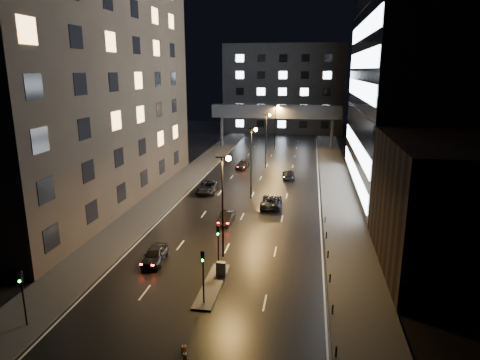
{
  "coord_description": "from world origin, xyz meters",
  "views": [
    {
      "loc": [
        7.99,
        -30.23,
        17.89
      ],
      "look_at": [
        -0.75,
        22.84,
        4.0
      ],
      "focal_mm": 32.0,
      "sensor_mm": 36.0,
      "label": 1
    }
  ],
  "objects_px": {
    "car_toward_b": "(289,174)",
    "car_toward_a": "(271,201)",
    "car_away_b": "(226,217)",
    "utility_cabinet": "(221,269)",
    "car_away_a": "(155,255)",
    "car_away_c": "(207,187)",
    "car_away_d": "(243,165)"
  },
  "relations": [
    {
      "from": "car_away_b",
      "to": "car_toward_a",
      "type": "relative_size",
      "value": 0.72
    },
    {
      "from": "car_toward_a",
      "to": "utility_cabinet",
      "type": "height_order",
      "value": "car_toward_a"
    },
    {
      "from": "car_away_c",
      "to": "utility_cabinet",
      "type": "height_order",
      "value": "car_away_c"
    },
    {
      "from": "car_away_b",
      "to": "car_away_c",
      "type": "xyz_separation_m",
      "value": [
        -5.4,
        12.45,
        0.14
      ]
    },
    {
      "from": "utility_cabinet",
      "to": "car_away_d",
      "type": "bearing_deg",
      "value": 97.48
    },
    {
      "from": "car_away_d",
      "to": "utility_cabinet",
      "type": "distance_m",
      "value": 43.23
    },
    {
      "from": "car_away_b",
      "to": "car_away_d",
      "type": "xyz_separation_m",
      "value": [
        -2.63,
        29.2,
        0.03
      ]
    },
    {
      "from": "car_toward_a",
      "to": "utility_cabinet",
      "type": "relative_size",
      "value": 4.45
    },
    {
      "from": "utility_cabinet",
      "to": "car_away_a",
      "type": "bearing_deg",
      "value": 165.35
    },
    {
      "from": "car_away_a",
      "to": "utility_cabinet",
      "type": "xyz_separation_m",
      "value": [
        6.86,
        -1.92,
        0.02
      ]
    },
    {
      "from": "car_away_d",
      "to": "car_toward_a",
      "type": "relative_size",
      "value": 0.85
    },
    {
      "from": "car_away_a",
      "to": "car_away_d",
      "type": "bearing_deg",
      "value": 83.03
    },
    {
      "from": "car_away_a",
      "to": "car_away_c",
      "type": "bearing_deg",
      "value": 87.65
    },
    {
      "from": "car_away_d",
      "to": "car_toward_b",
      "type": "relative_size",
      "value": 1.0
    },
    {
      "from": "car_away_c",
      "to": "utility_cabinet",
      "type": "distance_m",
      "value": 27.29
    },
    {
      "from": "car_away_b",
      "to": "utility_cabinet",
      "type": "bearing_deg",
      "value": -77.82
    },
    {
      "from": "car_away_a",
      "to": "car_toward_a",
      "type": "height_order",
      "value": "car_toward_a"
    },
    {
      "from": "car_away_a",
      "to": "utility_cabinet",
      "type": "distance_m",
      "value": 7.13
    },
    {
      "from": "car_away_b",
      "to": "car_away_a",
      "type": "bearing_deg",
      "value": -108.41
    },
    {
      "from": "car_away_c",
      "to": "car_toward_b",
      "type": "height_order",
      "value": "car_away_c"
    },
    {
      "from": "car_toward_a",
      "to": "car_away_c",
      "type": "bearing_deg",
      "value": -28.56
    },
    {
      "from": "car_away_b",
      "to": "car_toward_a",
      "type": "xyz_separation_m",
      "value": [
        4.79,
        7.04,
        0.12
      ]
    },
    {
      "from": "car_toward_b",
      "to": "car_toward_a",
      "type": "bearing_deg",
      "value": 79.5
    },
    {
      "from": "car_away_d",
      "to": "car_toward_b",
      "type": "bearing_deg",
      "value": -30.7
    },
    {
      "from": "car_away_a",
      "to": "car_toward_b",
      "type": "height_order",
      "value": "car_away_a"
    },
    {
      "from": "car_away_c",
      "to": "car_away_d",
      "type": "xyz_separation_m",
      "value": [
        2.77,
        16.75,
        -0.11
      ]
    },
    {
      "from": "utility_cabinet",
      "to": "car_toward_b",
      "type": "bearing_deg",
      "value": 84.82
    },
    {
      "from": "car_away_d",
      "to": "utility_cabinet",
      "type": "relative_size",
      "value": 3.79
    },
    {
      "from": "car_away_b",
      "to": "car_toward_b",
      "type": "height_order",
      "value": "car_toward_b"
    },
    {
      "from": "car_toward_a",
      "to": "utility_cabinet",
      "type": "bearing_deg",
      "value": 82.4
    },
    {
      "from": "car_away_d",
      "to": "utility_cabinet",
      "type": "height_order",
      "value": "utility_cabinet"
    },
    {
      "from": "car_away_a",
      "to": "car_toward_b",
      "type": "bearing_deg",
      "value": 68.53
    }
  ]
}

